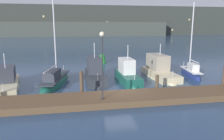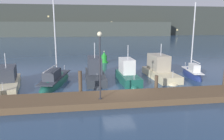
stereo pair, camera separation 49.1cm
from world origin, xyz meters
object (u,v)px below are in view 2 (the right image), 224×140
object	(u,v)px
sailboat_berth_6	(192,75)
channel_buoy	(104,58)
dock_lamppost	(100,55)
sailboat_berth_2	(55,82)
motorboat_berth_3	(95,76)
motorboat_berth_5	(160,73)
motorboat_berth_1	(8,84)
motorboat_berth_4	(128,78)

from	to	relation	value
sailboat_berth_6	channel_buoy	size ratio (longest dim) A/B	4.98
dock_lamppost	channel_buoy	bearing A→B (deg)	82.29
sailboat_berth_2	motorboat_berth_3	distance (m)	3.88
sailboat_berth_2	motorboat_berth_5	bearing A→B (deg)	4.36
motorboat_berth_5	sailboat_berth_6	size ratio (longest dim) A/B	0.80
motorboat_berth_1	motorboat_berth_3	distance (m)	7.98
motorboat_berth_5	sailboat_berth_6	distance (m)	3.63
motorboat_berth_1	motorboat_berth_3	xyz separation A→B (m)	(7.87, 1.30, 0.07)
motorboat_berth_1	motorboat_berth_5	distance (m)	14.75
motorboat_berth_5	motorboat_berth_3	bearing A→B (deg)	-179.44
motorboat_berth_1	motorboat_berth_5	bearing A→B (deg)	5.30
motorboat_berth_3	motorboat_berth_1	bearing A→B (deg)	-170.65
channel_buoy	dock_lamppost	world-z (taller)	dock_lamppost
motorboat_berth_3	sailboat_berth_6	distance (m)	10.43
motorboat_berth_5	channel_buoy	bearing A→B (deg)	114.79
motorboat_berth_5	sailboat_berth_6	bearing A→B (deg)	0.07
motorboat_berth_1	dock_lamppost	world-z (taller)	dock_lamppost
motorboat_berth_3	sailboat_berth_6	size ratio (longest dim) A/B	0.81
motorboat_berth_1	motorboat_berth_4	distance (m)	10.96
dock_lamppost	motorboat_berth_5	bearing A→B (deg)	45.60
motorboat_berth_5	dock_lamppost	size ratio (longest dim) A/B	1.50
dock_lamppost	motorboat_berth_4	bearing A→B (deg)	61.35
motorboat_berth_1	sailboat_berth_6	size ratio (longest dim) A/B	0.84
sailboat_berth_2	channel_buoy	distance (m)	12.44
motorboat_berth_5	motorboat_berth_4	bearing A→B (deg)	-162.83
channel_buoy	sailboat_berth_2	bearing A→B (deg)	-118.57
sailboat_berth_2	motorboat_berth_3	size ratio (longest dim) A/B	1.77
dock_lamppost	motorboat_berth_3	bearing A→B (deg)	88.42
motorboat_berth_1	motorboat_berth_5	size ratio (longest dim) A/B	1.05
sailboat_berth_2	channel_buoy	xyz separation A→B (m)	(5.95, 10.92, 0.46)
motorboat_berth_4	channel_buoy	world-z (taller)	motorboat_berth_4
sailboat_berth_6	dock_lamppost	bearing A→B (deg)	-146.02
dock_lamppost	sailboat_berth_6	bearing A→B (deg)	33.98
sailboat_berth_2	motorboat_berth_3	bearing A→B (deg)	11.05
motorboat_berth_4	channel_buoy	xyz separation A→B (m)	(-0.94, 11.26, 0.22)
motorboat_berth_5	channel_buoy	size ratio (longest dim) A/B	3.97
motorboat_berth_3	dock_lamppost	distance (m)	7.72
motorboat_berth_3	channel_buoy	size ratio (longest dim) A/B	4.04
motorboat_berth_5	motorboat_berth_1	bearing A→B (deg)	-174.70
sailboat_berth_2	sailboat_berth_6	bearing A→B (deg)	3.27
motorboat_berth_1	dock_lamppost	size ratio (longest dim) A/B	1.58
motorboat_berth_5	dock_lamppost	xyz separation A→B (m)	(-7.01, -7.15, 2.98)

